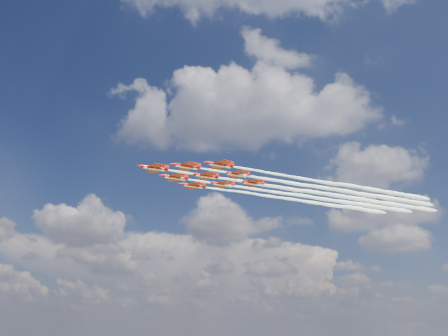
{
  "coord_description": "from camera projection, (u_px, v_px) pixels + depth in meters",
  "views": [
    {
      "loc": [
        32.72,
        -146.71,
        30.53
      ],
      "look_at": [
        1.2,
        1.71,
        87.6
      ],
      "focal_mm": 35.0,
      "sensor_mm": 36.0,
      "label": 1
    }
  ],
  "objects": [
    {
      "name": "jet_row3_centre",
      "position": [
        305.0,
        191.0,
        184.09
      ],
      "size": [
        79.89,
        60.63,
        2.95
      ],
      "rotation": [
        0.0,
        0.0,
        0.64
      ],
      "color": "#B40E0A"
    },
    {
      "name": "jet_lead",
      "position": [
        263.0,
        185.0,
        176.15
      ],
      "size": [
        79.89,
        60.63,
        2.95
      ],
      "rotation": [
        0.0,
        0.0,
        0.64
      ],
      "color": "#B40E0A"
    },
    {
      "name": "jet_row3_port",
      "position": [
        324.0,
        182.0,
        172.94
      ],
      "size": [
        79.89,
        60.63,
        2.95
      ],
      "rotation": [
        0.0,
        0.0,
        0.64
      ],
      "color": "#B40E0A"
    },
    {
      "name": "jet_row4_port",
      "position": [
        334.0,
        190.0,
        182.49
      ],
      "size": [
        79.89,
        60.63,
        2.95
      ],
      "rotation": [
        0.0,
        0.0,
        0.64
      ],
      "color": "#B40E0A"
    },
    {
      "name": "jet_row4_starb",
      "position": [
        315.0,
        198.0,
        193.63
      ],
      "size": [
        79.89,
        60.63,
        2.95
      ],
      "rotation": [
        0.0,
        0.0,
        0.64
      ],
      "color": "#B40E0A"
    },
    {
      "name": "jet_row3_starb",
      "position": [
        288.0,
        199.0,
        195.23
      ],
      "size": [
        79.89,
        60.63,
        2.95
      ],
      "rotation": [
        0.0,
        0.0,
        0.64
      ],
      "color": "#B40E0A"
    },
    {
      "name": "jet_tail",
      "position": [
        343.0,
        197.0,
        192.03
      ],
      "size": [
        79.89,
        60.63,
        2.95
      ],
      "rotation": [
        0.0,
        0.0,
        0.64
      ],
      "color": "#B40E0A"
    },
    {
      "name": "jet_row2_port",
      "position": [
        293.0,
        183.0,
        174.55
      ],
      "size": [
        79.89,
        60.63,
        2.95
      ],
      "rotation": [
        0.0,
        0.0,
        0.64
      ],
      "color": "#B40E0A"
    },
    {
      "name": "jet_row2_starb",
      "position": [
        276.0,
        192.0,
        185.69
      ],
      "size": [
        79.89,
        60.63,
        2.95
      ],
      "rotation": [
        0.0,
        0.0,
        0.64
      ],
      "color": "#B40E0A"
    }
  ]
}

